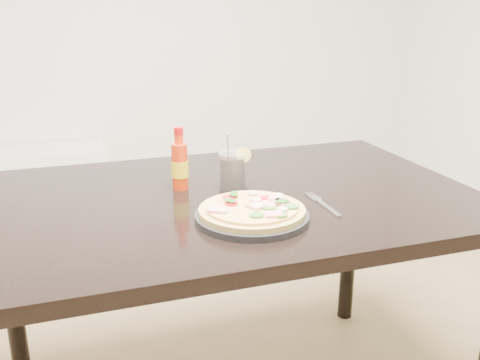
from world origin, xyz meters
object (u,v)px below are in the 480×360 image
object	(u,v)px
cola_cup	(233,172)
fork	(322,203)
dining_table	(227,222)
plate	(252,216)
hot_sauce_bottle	(180,165)
pizza	(253,209)

from	to	relation	value
cola_cup	fork	bearing A→B (deg)	-47.35
dining_table	cola_cup	world-z (taller)	cola_cup
fork	cola_cup	bearing A→B (deg)	133.12
fork	plate	bearing A→B (deg)	-168.42
cola_cup	fork	xyz separation A→B (m)	(0.19, -0.20, -0.05)
hot_sauce_bottle	fork	bearing A→B (deg)	-36.59
cola_cup	fork	world-z (taller)	cola_cup
dining_table	pizza	size ratio (longest dim) A/B	5.29
hot_sauce_bottle	cola_cup	bearing A→B (deg)	-16.85
dining_table	cola_cup	bearing A→B (deg)	54.48
cola_cup	fork	size ratio (longest dim) A/B	0.92
dining_table	cola_cup	size ratio (longest dim) A/B	8.08
plate	fork	distance (m)	0.22
pizza	fork	distance (m)	0.22
dining_table	fork	distance (m)	0.28
pizza	cola_cup	xyz separation A→B (m)	(0.03, 0.24, 0.02)
dining_table	hot_sauce_bottle	distance (m)	0.21
hot_sauce_bottle	cola_cup	xyz separation A→B (m)	(0.15, -0.04, -0.02)
hot_sauce_bottle	plate	bearing A→B (deg)	-67.81
pizza	fork	xyz separation A→B (m)	(0.21, 0.04, -0.02)
dining_table	fork	world-z (taller)	fork
hot_sauce_bottle	cola_cup	size ratio (longest dim) A/B	1.05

